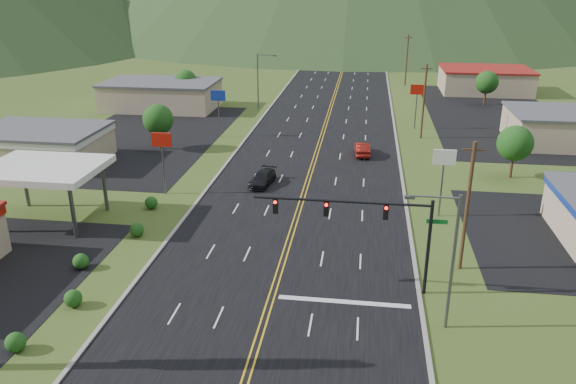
# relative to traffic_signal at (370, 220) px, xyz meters

# --- Properties ---
(traffic_signal) EXTENTS (13.10, 0.43, 7.00)m
(traffic_signal) POSITION_rel_traffic_signal_xyz_m (0.00, 0.00, 0.00)
(traffic_signal) COLOR black
(traffic_signal) RESTS_ON ground
(streetlight_east) EXTENTS (3.28, 0.25, 9.00)m
(streetlight_east) POSITION_rel_traffic_signal_xyz_m (4.70, -4.00, -0.15)
(streetlight_east) COLOR #59595E
(streetlight_east) RESTS_ON ground
(streetlight_west) EXTENTS (3.28, 0.25, 9.00)m
(streetlight_west) POSITION_rel_traffic_signal_xyz_m (-18.16, 56.00, -0.15)
(streetlight_west) COLOR #59595E
(streetlight_west) RESTS_ON ground
(gas_canopy) EXTENTS (10.00, 8.00, 5.30)m
(gas_canopy) POSITION_rel_traffic_signal_xyz_m (-28.48, 8.00, -0.46)
(gas_canopy) COLOR white
(gas_canopy) RESTS_ON ground
(building_west_mid) EXTENTS (14.40, 10.40, 4.10)m
(building_west_mid) POSITION_rel_traffic_signal_xyz_m (-38.48, 24.00, -3.06)
(building_west_mid) COLOR tan
(building_west_mid) RESTS_ON ground
(building_west_far) EXTENTS (18.40, 11.40, 4.50)m
(building_west_far) POSITION_rel_traffic_signal_xyz_m (-34.48, 54.00, -3.07)
(building_west_far) COLOR tan
(building_west_far) RESTS_ON ground
(building_east_mid) EXTENTS (14.40, 11.40, 4.30)m
(building_east_mid) POSITION_rel_traffic_signal_xyz_m (25.52, 41.00, -3.17)
(building_east_mid) COLOR tan
(building_east_mid) RESTS_ON ground
(building_east_far) EXTENTS (16.40, 12.40, 4.50)m
(building_east_far) POSITION_rel_traffic_signal_xyz_m (21.52, 76.00, -3.07)
(building_east_far) COLOR tan
(building_east_far) RESTS_ON ground
(pole_sign_west_a) EXTENTS (2.00, 0.18, 6.40)m
(pole_sign_west_a) POSITION_rel_traffic_signal_xyz_m (-20.48, 16.00, -0.28)
(pole_sign_west_a) COLOR #59595E
(pole_sign_west_a) RESTS_ON ground
(pole_sign_west_b) EXTENTS (2.00, 0.18, 6.40)m
(pole_sign_west_b) POSITION_rel_traffic_signal_xyz_m (-20.48, 38.00, -0.28)
(pole_sign_west_b) COLOR #59595E
(pole_sign_west_b) RESTS_ON ground
(pole_sign_east_a) EXTENTS (2.00, 0.18, 6.40)m
(pole_sign_east_a) POSITION_rel_traffic_signal_xyz_m (6.52, 14.00, -0.28)
(pole_sign_east_a) COLOR #59595E
(pole_sign_east_a) RESTS_ON ground
(pole_sign_east_b) EXTENTS (2.00, 0.18, 6.40)m
(pole_sign_east_b) POSITION_rel_traffic_signal_xyz_m (6.52, 46.00, -0.28)
(pole_sign_east_b) COLOR #59595E
(pole_sign_east_b) RESTS_ON ground
(tree_west_a) EXTENTS (3.84, 3.84, 5.82)m
(tree_west_a) POSITION_rel_traffic_signal_xyz_m (-26.48, 31.00, -1.44)
(tree_west_a) COLOR #382314
(tree_west_a) RESTS_ON ground
(tree_west_b) EXTENTS (3.84, 3.84, 5.82)m
(tree_west_b) POSITION_rel_traffic_signal_xyz_m (-31.48, 58.00, -1.44)
(tree_west_b) COLOR #382314
(tree_west_b) RESTS_ON ground
(tree_east_a) EXTENTS (3.84, 3.84, 5.82)m
(tree_east_a) POSITION_rel_traffic_signal_xyz_m (15.52, 26.00, -1.44)
(tree_east_a) COLOR #382314
(tree_east_a) RESTS_ON ground
(tree_east_b) EXTENTS (3.84, 3.84, 5.82)m
(tree_east_b) POSITION_rel_traffic_signal_xyz_m (19.52, 64.00, -1.44)
(tree_east_b) COLOR #382314
(tree_east_b) RESTS_ON ground
(utility_pole_a) EXTENTS (1.60, 0.28, 10.00)m
(utility_pole_a) POSITION_rel_traffic_signal_xyz_m (7.02, 4.00, -0.20)
(utility_pole_a) COLOR #382314
(utility_pole_a) RESTS_ON ground
(utility_pole_b) EXTENTS (1.60, 0.28, 10.00)m
(utility_pole_b) POSITION_rel_traffic_signal_xyz_m (7.02, 41.00, -0.20)
(utility_pole_b) COLOR #382314
(utility_pole_b) RESTS_ON ground
(utility_pole_c) EXTENTS (1.60, 0.28, 10.00)m
(utility_pole_c) POSITION_rel_traffic_signal_xyz_m (7.02, 81.00, -0.20)
(utility_pole_c) COLOR #382314
(utility_pole_c) RESTS_ON ground
(utility_pole_d) EXTENTS (1.60, 0.28, 10.00)m
(utility_pole_d) POSITION_rel_traffic_signal_xyz_m (7.02, 121.00, -0.20)
(utility_pole_d) COLOR #382314
(utility_pole_d) RESTS_ON ground
(car_dark_mid) EXTENTS (2.64, 5.04, 1.39)m
(car_dark_mid) POSITION_rel_traffic_signal_xyz_m (-11.14, 19.88, -4.63)
(car_dark_mid) COLOR black
(car_dark_mid) RESTS_ON ground
(car_red_far) EXTENTS (2.10, 4.98, 1.60)m
(car_red_far) POSITION_rel_traffic_signal_xyz_m (-0.84, 31.98, -4.53)
(car_red_far) COLOR maroon
(car_red_far) RESTS_ON ground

